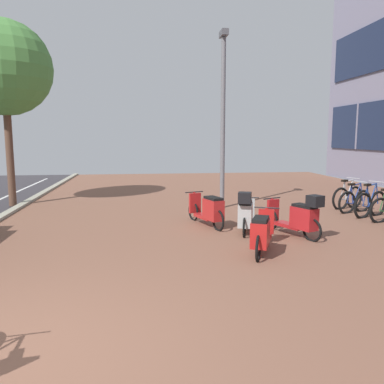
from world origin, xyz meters
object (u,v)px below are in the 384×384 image
(bicycle_rack_06, at_px, (370,204))
(scooter_extra, at_px, (298,217))
(bicycle_rack_07, at_px, (355,201))
(street_tree, at_px, (4,68))
(scooter_near, at_px, (262,233))
(lamp_post, at_px, (223,111))
(scooter_far, at_px, (209,210))
(bicycle_rack_08, at_px, (348,197))
(scooter_mid, at_px, (246,213))

(bicycle_rack_06, distance_m, scooter_extra, 3.44)
(bicycle_rack_06, distance_m, bicycle_rack_07, 0.66)
(bicycle_rack_07, xyz_separation_m, street_tree, (-10.41, 2.53, 3.99))
(scooter_near, bearing_deg, street_tree, 136.32)
(bicycle_rack_07, height_order, lamp_post, lamp_post)
(bicycle_rack_07, height_order, scooter_far, bicycle_rack_07)
(bicycle_rack_08, relative_size, lamp_post, 0.24)
(scooter_mid, bearing_deg, bicycle_rack_06, 18.78)
(bicycle_rack_08, distance_m, scooter_extra, 4.32)
(lamp_post, bearing_deg, bicycle_rack_07, -18.68)
(scooter_extra, bearing_deg, scooter_near, -137.02)
(scooter_near, height_order, scooter_extra, scooter_extra)
(scooter_far, bearing_deg, scooter_mid, -44.03)
(bicycle_rack_07, relative_size, scooter_mid, 0.74)
(bicycle_rack_06, bearing_deg, bicycle_rack_07, 97.70)
(bicycle_rack_08, height_order, scooter_near, bicycle_rack_08)
(bicycle_rack_06, relative_size, scooter_near, 0.78)
(scooter_far, bearing_deg, lamp_post, 71.21)
(bicycle_rack_06, height_order, scooter_far, bicycle_rack_06)
(scooter_extra, bearing_deg, lamp_post, 103.91)
(bicycle_rack_08, xyz_separation_m, scooter_near, (-4.10, -4.27, 0.05))
(scooter_mid, relative_size, street_tree, 0.30)
(bicycle_rack_06, bearing_deg, scooter_extra, -147.03)
(bicycle_rack_08, bearing_deg, scooter_extra, -132.65)
(bicycle_rack_07, distance_m, scooter_near, 5.37)
(bicycle_rack_06, relative_size, scooter_extra, 0.78)
(bicycle_rack_06, relative_size, bicycle_rack_07, 1.03)
(street_tree, bearing_deg, bicycle_rack_08, -10.11)
(bicycle_rack_06, distance_m, lamp_post, 5.02)
(scooter_extra, height_order, lamp_post, lamp_post)
(bicycle_rack_08, bearing_deg, scooter_mid, -146.36)
(bicycle_rack_07, height_order, scooter_near, bicycle_rack_07)
(scooter_near, relative_size, scooter_extra, 1.00)
(bicycle_rack_08, distance_m, lamp_post, 4.72)
(bicycle_rack_07, distance_m, scooter_far, 4.76)
(scooter_near, bearing_deg, scooter_far, 104.79)
(scooter_near, bearing_deg, bicycle_rack_07, 42.35)
(bicycle_rack_08, height_order, scooter_extra, scooter_extra)
(bicycle_rack_08, distance_m, scooter_mid, 4.77)
(scooter_near, relative_size, lamp_post, 0.32)
(bicycle_rack_07, xyz_separation_m, scooter_extra, (-2.79, -2.52, 0.12))
(scooter_near, distance_m, lamp_post, 5.53)
(bicycle_rack_07, xyz_separation_m, bicycle_rack_08, (0.13, 0.65, 0.01))
(scooter_near, distance_m, scooter_far, 2.43)
(scooter_mid, bearing_deg, scooter_near, -94.51)
(scooter_near, xyz_separation_m, scooter_mid, (0.13, 1.63, 0.06))
(street_tree, bearing_deg, scooter_mid, -34.54)
(scooter_extra, bearing_deg, bicycle_rack_08, 47.35)
(scooter_far, relative_size, lamp_post, 0.33)
(scooter_near, height_order, scooter_mid, scooter_mid)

